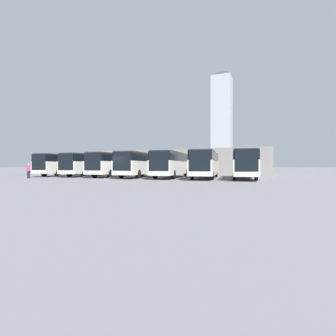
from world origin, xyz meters
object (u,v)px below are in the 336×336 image
Objects in this scene: bus_4 at (115,164)px; pedestrian at (29,170)px; bus_2 at (172,164)px; bus_5 at (91,164)px; bus_0 at (243,163)px; bus_6 at (67,164)px; bus_1 at (206,163)px; bus_3 at (141,164)px.

bus_4 is 7.10× the size of pedestrian.
bus_2 is 13.11m from bus_5.
bus_6 is at bearing -8.76° from bus_0.
bus_2 is 7.10× the size of pedestrian.
bus_1 is 21.83m from bus_6.
pedestrian is (24.06, 8.54, -0.82)m from bus_0.
bus_1 is at bearing 169.77° from bus_4.
bus_2 is at bearing 168.34° from bus_5.
bus_4 is (17.46, 0.05, 0.00)m from bus_0.
bus_2 is at bearing 107.99° from pedestrian.
bus_3 is 13.11m from bus_6.
bus_1 and bus_2 have the same top height.
bus_2 and bus_4 have the same top height.
pedestrian is (10.96, 7.93, -0.82)m from bus_3.
bus_2 reaches higher than pedestrian.
bus_6 is 7.10× the size of pedestrian.
bus_3 is (13.09, 0.60, 0.00)m from bus_0.
bus_1 is 4.36m from bus_2.
bus_0 and bus_3 have the same top height.
bus_1 is at bearing -2.89° from bus_0.
bus_3 is 1.00× the size of bus_4.
bus_1 is 8.73m from bus_3.
bus_3 is 1.00× the size of bus_5.
bus_1 is 1.00× the size of bus_4.
bus_3 is at bearing 165.73° from bus_5.
bus_1 is 1.00× the size of bus_6.
bus_0 is 25.54m from pedestrian.
bus_0 is at bearing 174.09° from bus_3.
bus_1 is at bearing 172.57° from bus_3.
bus_0 is 1.00× the size of bus_4.
bus_6 is (17.46, -0.54, 0.00)m from bus_2.
bus_0 and bus_4 have the same top height.
bus_4 is (13.09, -0.38, 0.00)m from bus_1.
bus_0 is 21.82m from bus_5.
bus_3 is at bearing 168.39° from bus_6.
bus_4 is at bearing 167.27° from bus_5.
bus_4 and bus_6 have the same top height.
pedestrian is at bearing 13.82° from bus_1.
bus_1 and bus_6 have the same top height.
bus_5 is 9.12m from pedestrian.
bus_5 is (4.36, -0.32, 0.00)m from bus_4.
bus_0 reaches higher than pedestrian.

